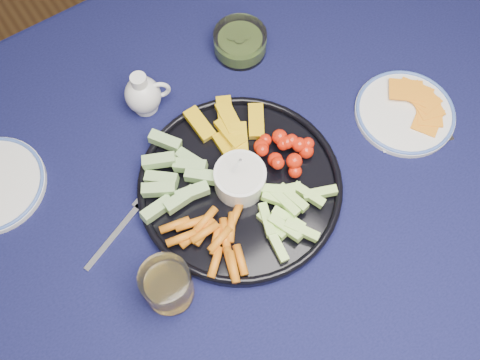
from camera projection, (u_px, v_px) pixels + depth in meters
dining_table at (276, 163)px, 1.11m from camera, size 1.67×1.07×0.75m
crudite_platter at (239, 184)px, 0.97m from camera, size 0.38×0.38×0.12m
creamer_pitcher at (143, 94)px, 1.03m from camera, size 0.09×0.07×0.10m
pickle_bowl at (240, 43)px, 1.11m from camera, size 0.11×0.11×0.05m
cheese_plate at (405, 112)px, 1.05m from camera, size 0.20×0.20×0.02m
juice_tumbler at (168, 286)px, 0.87m from camera, size 0.08×0.08×0.10m
fork_left at (124, 224)px, 0.96m from camera, size 0.17×0.08×0.00m
fork_right at (424, 142)px, 1.03m from camera, size 0.14×0.06×0.00m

